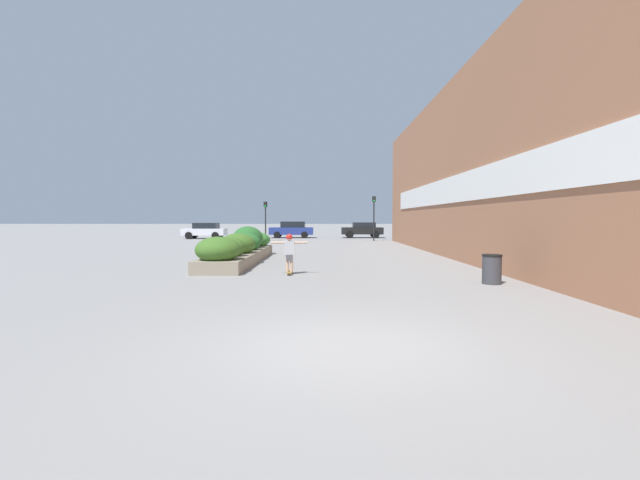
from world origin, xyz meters
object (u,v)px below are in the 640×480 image
at_px(trash_bin, 492,269).
at_px(car_leftmost, 205,230).
at_px(skateboarder, 289,249).
at_px(car_center_right, 450,230).
at_px(traffic_light_left, 265,214).
at_px(car_center_left, 362,230).
at_px(traffic_light_right, 374,211).
at_px(car_rightmost, 292,229).
at_px(skateboard, 289,272).

height_order(trash_bin, car_leftmost, car_leftmost).
distance_m(skateboarder, car_center_right, 29.80).
relative_size(car_leftmost, traffic_light_left, 1.20).
xyz_separation_m(car_center_left, traffic_light_left, (-8.64, -6.21, 1.45)).
bearing_deg(skateboarder, traffic_light_right, 73.51).
xyz_separation_m(skateboarder, car_rightmost, (-1.92, 27.52, -0.03)).
height_order(trash_bin, car_center_left, car_center_left).
bearing_deg(car_rightmost, car_center_left, -89.67).
bearing_deg(car_center_left, skateboard, 169.77).
bearing_deg(car_center_left, traffic_light_left, 125.71).
height_order(skateboard, traffic_light_right, traffic_light_right).
relative_size(skateboarder, traffic_light_left, 0.39).
relative_size(car_center_right, car_rightmost, 0.95).
distance_m(skateboarder, traffic_light_right, 22.46).
bearing_deg(car_center_left, car_rightmost, 90.33).
relative_size(skateboard, traffic_light_right, 0.21).
xyz_separation_m(skateboard, trash_bin, (5.92, -2.06, 0.36)).
distance_m(skateboard, traffic_light_left, 21.77).
height_order(car_center_right, car_rightmost, car_rightmost).
bearing_deg(skateboarder, trash_bin, -21.72).
distance_m(trash_bin, car_leftmost, 31.79).
height_order(car_rightmost, traffic_light_right, traffic_light_right).
xyz_separation_m(trash_bin, car_center_right, (7.31, 28.76, 0.37)).
distance_m(car_leftmost, traffic_light_left, 7.63).
bearing_deg(skateboard, skateboarder, 177.44).
distance_m(trash_bin, car_center_right, 29.67).
bearing_deg(car_rightmost, traffic_light_left, 164.23).
bearing_deg(car_center_right, traffic_light_left, -72.43).
bearing_deg(traffic_light_left, car_center_left, 35.71).
distance_m(skateboard, car_center_right, 29.81).
relative_size(car_center_left, traffic_light_right, 1.07).
bearing_deg(car_leftmost, skateboard, -158.85).
xyz_separation_m(car_rightmost, traffic_light_left, (-1.74, -6.17, 1.42)).
xyz_separation_m(car_leftmost, traffic_light_left, (6.21, -4.18, 1.47)).
relative_size(skateboarder, trash_bin, 1.50).
bearing_deg(skateboard, traffic_light_right, 73.51).
bearing_deg(skateboard, car_rightmost, 91.44).
bearing_deg(car_rightmost, car_leftmost, 104.07).
xyz_separation_m(car_center_left, car_rightmost, (-6.90, -0.04, 0.02)).
bearing_deg(traffic_light_left, car_leftmost, 146.07).
distance_m(skateboard, car_rightmost, 27.59).
xyz_separation_m(skateboarder, car_leftmost, (-9.87, 25.52, -0.07)).
bearing_deg(car_leftmost, traffic_light_left, -123.93).
xyz_separation_m(skateboard, car_rightmost, (-1.92, 27.52, 0.76)).
relative_size(car_leftmost, car_center_left, 0.98).
bearing_deg(car_leftmost, car_center_right, -87.09).
relative_size(skateboard, car_rightmost, 0.19).
xyz_separation_m(skateboarder, traffic_light_left, (-3.67, 21.35, 1.40)).
bearing_deg(traffic_light_right, car_rightmost, 141.69).
bearing_deg(car_leftmost, traffic_light_right, -103.93).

